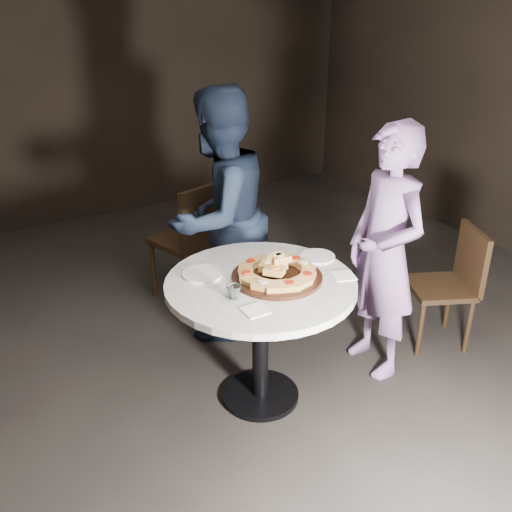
# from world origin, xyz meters

# --- Properties ---
(floor) EXTENTS (7.00, 7.00, 0.00)m
(floor) POSITION_xyz_m (0.00, 0.00, 0.00)
(floor) COLOR black
(floor) RESTS_ON ground
(table) EXTENTS (1.07, 1.07, 0.79)m
(table) POSITION_xyz_m (-0.08, -0.01, 0.64)
(table) COLOR black
(table) RESTS_ON ground
(serving_board) EXTENTS (0.62, 0.62, 0.02)m
(serving_board) POSITION_xyz_m (0.01, -0.03, 0.80)
(serving_board) COLOR black
(serving_board) RESTS_ON table
(focaccia_pile) EXTENTS (0.45, 0.45, 0.12)m
(focaccia_pile) POSITION_xyz_m (0.01, -0.03, 0.84)
(focaccia_pile) COLOR #BC8949
(focaccia_pile) RESTS_ON serving_board
(plate_left) EXTENTS (0.25, 0.25, 0.01)m
(plate_left) POSITION_xyz_m (-0.32, 0.21, 0.79)
(plate_left) COLOR white
(plate_left) RESTS_ON table
(plate_right) EXTENTS (0.27, 0.27, 0.01)m
(plate_right) POSITION_xyz_m (0.37, 0.07, 0.79)
(plate_right) COLOR white
(plate_right) RESTS_ON table
(water_glass) EXTENTS (0.08, 0.08, 0.07)m
(water_glass) POSITION_xyz_m (-0.29, -0.10, 0.82)
(water_glass) COLOR silver
(water_glass) RESTS_ON table
(napkin_near) EXTENTS (0.12, 0.12, 0.01)m
(napkin_near) POSITION_xyz_m (-0.26, -0.27, 0.79)
(napkin_near) COLOR white
(napkin_near) RESTS_ON table
(napkin_far) EXTENTS (0.15, 0.15, 0.01)m
(napkin_far) POSITION_xyz_m (0.35, -0.20, 0.79)
(napkin_far) COLOR white
(napkin_far) RESTS_ON table
(chair_far) EXTENTS (0.56, 0.57, 0.96)m
(chair_far) POSITION_xyz_m (0.11, 1.27, 0.55)
(chair_far) COLOR black
(chair_far) RESTS_ON ground
(chair_right) EXTENTS (0.53, 0.52, 0.83)m
(chair_right) POSITION_xyz_m (1.35, -0.13, 0.48)
(chair_right) COLOR black
(chair_right) RESTS_ON ground
(diner_navy) EXTENTS (1.02, 0.92, 1.71)m
(diner_navy) POSITION_xyz_m (0.08, 0.79, 0.85)
(diner_navy) COLOR black
(diner_navy) RESTS_ON ground
(diner_teal) EXTENTS (0.42, 0.60, 1.58)m
(diner_teal) POSITION_xyz_m (0.74, -0.10, 0.79)
(diner_teal) COLOR slate
(diner_teal) RESTS_ON ground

